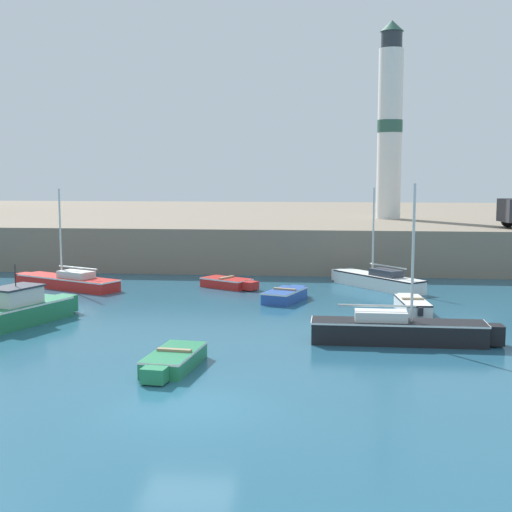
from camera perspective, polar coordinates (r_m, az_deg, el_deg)
name	(u,v)px	position (r m, az deg, el deg)	size (l,w,h in m)	color
ground_plane	(187,407)	(19.39, -5.56, -11.95)	(200.00, 200.00, 0.00)	#235670
quay_seawall	(287,227)	(62.49, 2.51, 2.31)	(120.00, 40.00, 2.77)	gray
dinghy_green_0	(173,360)	(22.93, -6.67, -8.24)	(1.65, 3.67, 0.62)	#237A4C
dinghy_white_1	(412,305)	(32.61, 12.38, -3.83)	(1.41, 3.74, 0.64)	white
dinghy_red_2	(229,283)	(38.40, -2.21, -2.14)	(3.33, 2.55, 0.59)	red
motorboat_green_3	(15,311)	(30.60, -18.71, -4.20)	(3.51, 6.30, 2.49)	#237A4C
sailboat_black_5	(400,330)	(26.54, 11.46, -5.81)	(6.88, 1.38, 5.81)	black
dinghy_blue_7	(286,295)	(34.49, 2.40, -3.11)	(2.14, 3.47, 0.64)	#284C9E
sailboat_red_8	(67,281)	(39.58, -14.89, -1.93)	(6.73, 4.10, 5.32)	red
sailboat_white_9	(377,280)	(38.74, 9.67, -1.89)	(4.84, 5.51, 5.38)	white
lighthouse	(390,124)	(53.84, 10.67, 10.38)	(1.84, 1.84, 14.30)	silver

